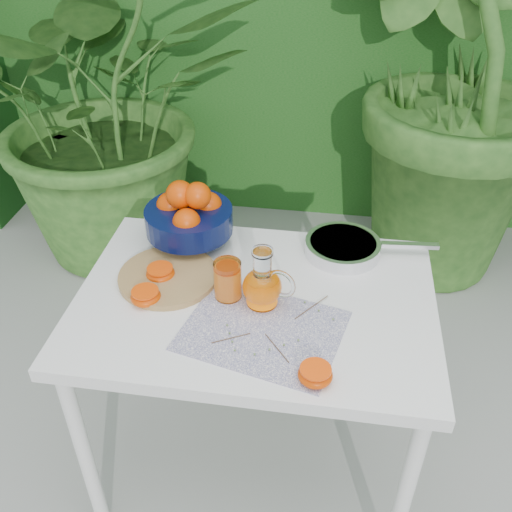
# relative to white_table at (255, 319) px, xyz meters

# --- Properties ---
(ground) EXTENTS (60.00, 60.00, 0.00)m
(ground) POSITION_rel_white_table_xyz_m (-0.05, 0.10, -0.67)
(ground) COLOR #A9A6A1
(potted_plant_left) EXTENTS (1.97, 1.97, 1.57)m
(potted_plant_left) POSITION_rel_white_table_xyz_m (-0.89, 1.25, 0.12)
(potted_plant_left) COLOR #25501B
(potted_plant_left) RESTS_ON ground
(potted_plant_right) EXTENTS (2.76, 2.76, 1.97)m
(potted_plant_right) POSITION_rel_white_table_xyz_m (0.63, 1.38, 0.32)
(potted_plant_right) COLOR #25501B
(potted_plant_right) RESTS_ON ground
(white_table) EXTENTS (1.00, 0.70, 0.75)m
(white_table) POSITION_rel_white_table_xyz_m (0.00, 0.00, 0.00)
(white_table) COLOR white
(white_table) RESTS_ON ground
(placemat) EXTENTS (0.46, 0.39, 0.00)m
(placemat) POSITION_rel_white_table_xyz_m (0.04, -0.13, 0.08)
(placemat) COLOR #0E0F4F
(placemat) RESTS_ON white_table
(cutting_board) EXTENTS (0.29, 0.29, 0.02)m
(cutting_board) POSITION_rel_white_table_xyz_m (-0.26, 0.05, 0.09)
(cutting_board) COLOR #A7844B
(cutting_board) RESTS_ON white_table
(fruit_bowl) EXTENTS (0.31, 0.31, 0.22)m
(fruit_bowl) POSITION_rel_white_table_xyz_m (-0.24, 0.25, 0.18)
(fruit_bowl) COLOR black
(fruit_bowl) RESTS_ON white_table
(juice_pitcher) EXTENTS (0.16, 0.14, 0.18)m
(juice_pitcher) POSITION_rel_white_table_xyz_m (0.03, -0.02, 0.15)
(juice_pitcher) COLOR white
(juice_pitcher) RESTS_ON white_table
(juice_tumbler) EXTENTS (0.09, 0.09, 0.11)m
(juice_tumbler) POSITION_rel_white_table_xyz_m (-0.07, -0.01, 0.14)
(juice_tumbler) COLOR white
(juice_tumbler) RESTS_ON white_table
(saute_pan) EXTENTS (0.42, 0.25, 0.04)m
(saute_pan) POSITION_rel_white_table_xyz_m (0.24, 0.25, 0.11)
(saute_pan) COLOR silver
(saute_pan) RESTS_ON white_table
(orange_halves) EXTENTS (0.58, 0.42, 0.04)m
(orange_halves) POSITION_rel_white_table_xyz_m (-0.13, -0.10, 0.10)
(orange_halves) COLOR #D13502
(orange_halves) RESTS_ON white_table
(thyme_sprigs) EXTENTS (0.31, 0.27, 0.01)m
(thyme_sprigs) POSITION_rel_white_table_xyz_m (0.07, -0.12, 0.09)
(thyme_sprigs) COLOR #513825
(thyme_sprigs) RESTS_ON white_table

